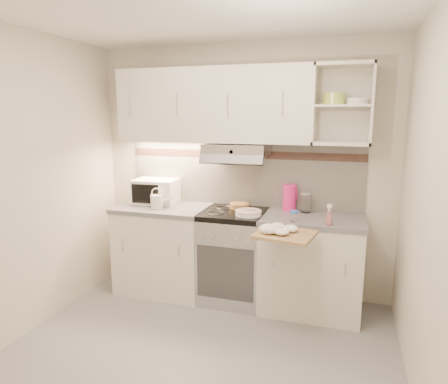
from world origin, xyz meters
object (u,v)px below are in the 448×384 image
Objects in this scene: pink_pitcher at (290,197)px; spray_bottle at (329,216)px; electric_range at (234,256)px; watering_can at (158,201)px; plate_stack at (248,213)px; glass_jar at (306,202)px; microwave at (156,191)px; cutting_board at (285,235)px.

pink_pitcher is 0.58m from spray_bottle.
electric_range is 0.93m from watering_can.
pink_pitcher is at bearing 43.01° from plate_stack.
watering_can reaches higher than glass_jar.
electric_range is 3.53× the size of pink_pitcher.
microwave is 1.60m from cutting_board.
glass_jar is at bearing 92.77° from cutting_board.
electric_range is 0.51m from plate_stack.
electric_range is 0.88m from glass_jar.
pink_pitcher reaches higher than glass_jar.
glass_jar reaches higher than electric_range.
plate_stack is 0.47m from pink_pitcher.
electric_range is 3.73× the size of watering_can.
plate_stack is 0.95× the size of pink_pitcher.
pink_pitcher is 0.58× the size of cutting_board.
microwave reaches higher than spray_bottle.
watering_can is 1.24× the size of glass_jar.
microwave is 1.08m from plate_stack.
microwave is (-0.88, 0.12, 0.57)m from electric_range.
pink_pitcher is at bearing 105.88° from cutting_board.
spray_bottle is at bearing 53.26° from cutting_board.
plate_stack is 0.58m from cutting_board.
glass_jar is (0.49, 0.27, 0.08)m from plate_stack.
spray_bottle is (0.23, -0.38, -0.03)m from glass_jar.
cutting_board is (1.33, -0.42, -0.10)m from watering_can.
plate_stack reaches higher than cutting_board.
spray_bottle is (1.65, -0.12, -0.00)m from watering_can.
spray_bottle reaches higher than plate_stack.
electric_range is 1.95× the size of microwave.
electric_range is 1.06m from spray_bottle.
plate_stack is (1.05, -0.23, -0.10)m from microwave.
microwave is 0.25m from watering_can.
cutting_board is at bearing -45.28° from plate_stack.
spray_bottle is (0.39, -0.42, -0.05)m from pink_pitcher.
glass_jar is at bearing -1.49° from microwave.
pink_pitcher is at bearing 0.57° from watering_can.
watering_can is at bearing -169.68° from glass_jar.
pink_pitcher is at bearing 21.70° from electric_range.
plate_stack is 0.55× the size of cutting_board.
pink_pitcher is at bearing 0.32° from microwave.
watering_can is at bearing -172.64° from electric_range.
plate_stack is 0.57m from glass_jar.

